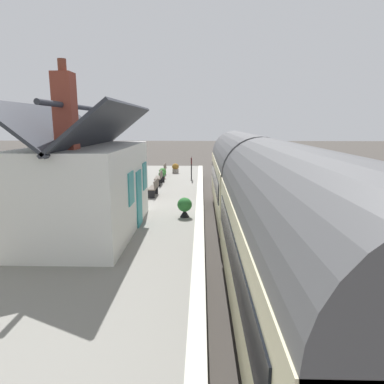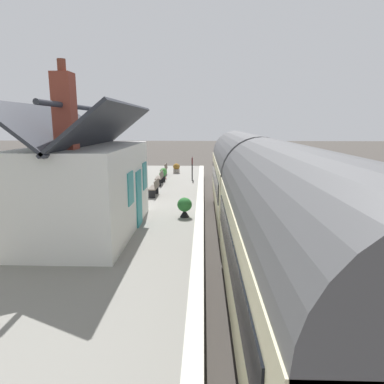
% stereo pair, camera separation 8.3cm
% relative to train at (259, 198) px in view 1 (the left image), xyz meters
% --- Properties ---
extents(ground_plane, '(160.00, 160.00, 0.00)m').
position_rel_train_xyz_m(ground_plane, '(3.64, 0.90, -2.22)').
color(ground_plane, '#423D38').
extents(platform, '(32.00, 6.74, 0.92)m').
position_rel_train_xyz_m(platform, '(3.64, 5.27, -1.76)').
color(platform, gray).
rests_on(platform, ground).
extents(platform_edge_coping, '(32.00, 0.36, 0.02)m').
position_rel_train_xyz_m(platform_edge_coping, '(3.64, 2.08, -1.29)').
color(platform_edge_coping, beige).
rests_on(platform_edge_coping, platform).
extents(rail_near, '(52.00, 0.08, 0.14)m').
position_rel_train_xyz_m(rail_near, '(3.64, -0.72, -2.15)').
color(rail_near, gray).
rests_on(rail_near, ground).
extents(rail_far, '(52.00, 0.08, 0.14)m').
position_rel_train_xyz_m(rail_far, '(3.64, 0.72, -2.15)').
color(rail_far, gray).
rests_on(rail_far, ground).
extents(train, '(19.22, 2.73, 4.32)m').
position_rel_train_xyz_m(train, '(0.00, 0.00, 0.00)').
color(train, black).
rests_on(train, ground).
extents(station_building, '(6.67, 3.48, 5.64)m').
position_rel_train_xyz_m(station_building, '(0.07, 5.99, 0.38)').
color(station_building, white).
rests_on(station_building, platform).
extents(bench_near_building, '(1.41, 0.45, 0.88)m').
position_rel_train_xyz_m(bench_near_building, '(9.72, 4.67, -0.82)').
color(bench_near_building, brown).
rests_on(bench_near_building, platform).
extents(bench_platform_end, '(1.40, 0.44, 0.88)m').
position_rel_train_xyz_m(bench_platform_end, '(13.74, 4.84, -0.82)').
color(bench_platform_end, brown).
rests_on(bench_platform_end, platform).
extents(bench_by_lamp, '(1.41, 0.46, 0.88)m').
position_rel_train_xyz_m(bench_by_lamp, '(6.30, 4.53, -0.82)').
color(bench_by_lamp, brown).
rests_on(bench_by_lamp, platform).
extents(planter_corner_building, '(0.61, 0.61, 0.86)m').
position_rel_train_xyz_m(planter_corner_building, '(2.14, 2.70, -0.84)').
color(planter_corner_building, black).
rests_on(planter_corner_building, platform).
extents(planter_edge_far, '(0.49, 0.49, 0.74)m').
position_rel_train_xyz_m(planter_edge_far, '(12.23, 4.74, -0.91)').
color(planter_edge_far, '#9E5138').
rests_on(planter_edge_far, platform).
extents(planter_by_door, '(0.41, 0.41, 0.72)m').
position_rel_train_xyz_m(planter_by_door, '(10.87, 4.66, -0.93)').
color(planter_by_door, black).
rests_on(planter_by_door, platform).
extents(planter_under_sign, '(0.53, 0.53, 0.81)m').
position_rel_train_xyz_m(planter_under_sign, '(14.93, 4.03, -0.91)').
color(planter_under_sign, gray).
rests_on(planter_under_sign, platform).
extents(station_sign_board, '(0.96, 0.06, 1.57)m').
position_rel_train_xyz_m(station_sign_board, '(11.73, 2.69, -0.11)').
color(station_sign_board, black).
rests_on(station_sign_board, platform).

